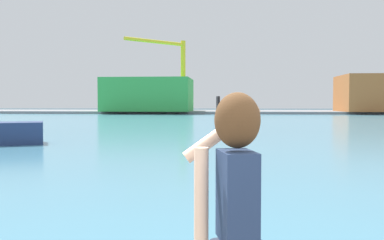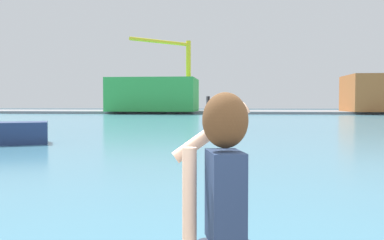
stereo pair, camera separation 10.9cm
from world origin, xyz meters
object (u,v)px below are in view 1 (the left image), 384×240
warehouse_left (149,95)px  warehouse_right (384,93)px  port_crane (175,66)px  person_photographer (235,202)px

warehouse_left → warehouse_right: warehouse_right is taller
warehouse_left → port_crane: size_ratio=1.22×
warehouse_left → port_crane: port_crane is taller
warehouse_left → warehouse_right: size_ratio=1.04×
person_photographer → warehouse_left: size_ratio=0.10×
warehouse_left → warehouse_right: bearing=0.3°
person_photographer → warehouse_right: size_ratio=0.10×
warehouse_left → warehouse_right: (48.12, 0.25, 0.24)m
warehouse_left → port_crane: (5.75, -1.70, 5.97)m
warehouse_right → port_crane: (-42.37, -1.95, 5.73)m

